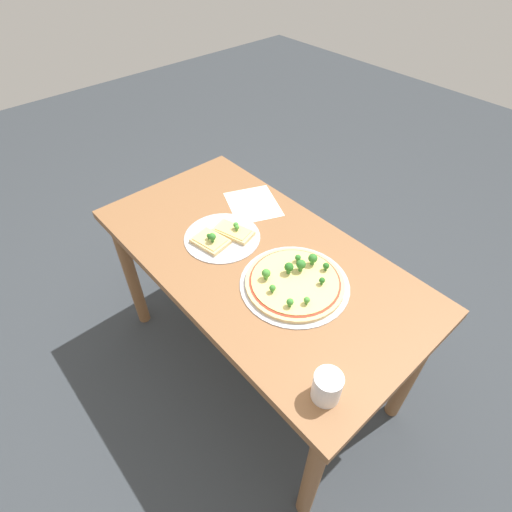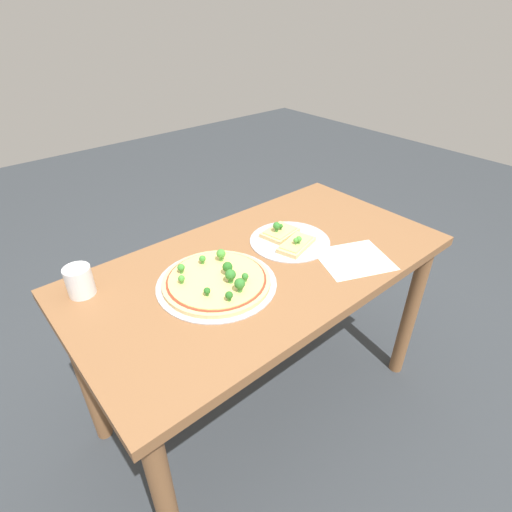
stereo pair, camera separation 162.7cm
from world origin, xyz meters
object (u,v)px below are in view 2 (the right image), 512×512
dining_table (263,285)px  pizza_tray_slice (288,239)px  pizza_tray_whole (217,280)px  drinking_cup (80,281)px

dining_table → pizza_tray_slice: (-0.16, -0.04, 0.11)m
pizza_tray_whole → drinking_cup: drinking_cup is taller
pizza_tray_whole → drinking_cup: bearing=-33.5°
pizza_tray_whole → drinking_cup: 0.42m
dining_table → drinking_cup: 0.62m
drinking_cup → pizza_tray_slice: bearing=165.0°
dining_table → pizza_tray_slice: pizza_tray_slice is taller
pizza_tray_slice → drinking_cup: drinking_cup is taller
pizza_tray_slice → drinking_cup: bearing=-15.0°
dining_table → drinking_cup: bearing=-22.8°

